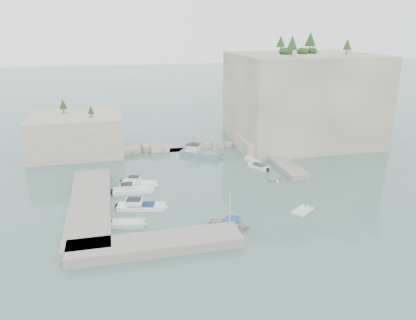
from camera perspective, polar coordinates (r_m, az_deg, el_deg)
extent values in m
plane|color=slate|center=(56.21, 1.43, -4.78)|extent=(400.00, 400.00, 0.00)
cube|color=beige|center=(82.63, 13.01, 8.43)|extent=(26.00, 22.00, 17.00)
cube|color=beige|center=(75.79, 7.47, 2.25)|extent=(8.00, 10.00, 2.50)
cube|color=beige|center=(77.47, -17.99, 3.57)|extent=(16.00, 14.00, 7.00)
cube|color=#9E9689|center=(53.57, -16.24, -6.13)|extent=(5.00, 24.00, 1.10)
cube|color=#9E9689|center=(43.31, -7.33, -11.63)|extent=(18.00, 4.00, 1.10)
cube|color=#9E9689|center=(69.17, 10.15, -0.21)|extent=(3.00, 16.00, 0.80)
cube|color=beige|center=(76.05, -3.55, 1.99)|extent=(28.00, 3.00, 1.40)
imported|color=silver|center=(47.36, 3.04, -9.47)|extent=(5.77, 5.29, 0.98)
imported|color=white|center=(61.82, 9.27, -2.82)|extent=(2.95, 2.57, 1.51)
imported|color=white|center=(72.74, 6.81, 0.55)|extent=(4.74, 1.86, 1.82)
cylinder|color=white|center=(46.21, 3.09, -6.63)|extent=(0.10, 0.10, 4.20)
cone|color=#1E4219|center=(74.88, 11.78, 15.85)|extent=(1.96, 1.96, 2.45)
cone|color=#1E4219|center=(86.46, 14.21, 16.19)|extent=(2.24, 2.24, 2.80)
cone|color=#1E4219|center=(82.36, 19.02, 15.14)|extent=(1.57, 1.57, 1.96)
cone|color=#1E4219|center=(87.06, 10.21, 16.11)|extent=(1.79, 1.79, 2.24)
cone|color=#1E4219|center=(78.56, -19.73, 7.43)|extent=(1.40, 1.40, 1.75)
cone|color=#1E4219|center=(73.31, -16.16, 6.80)|extent=(1.12, 1.12, 1.40)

